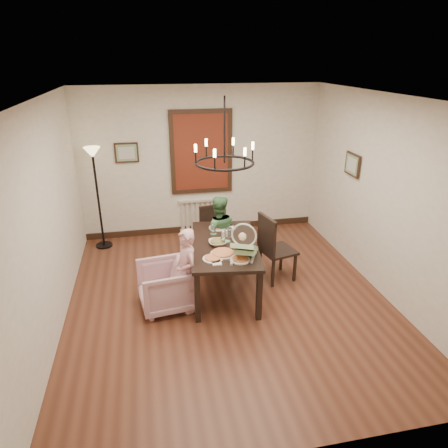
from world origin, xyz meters
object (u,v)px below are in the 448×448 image
object	(u,v)px
drinking_glass	(223,241)
chair_right	(278,247)
seated_man	(218,240)
dining_table	(224,248)
baby_bouncer	(245,246)
armchair	(165,286)
elderly_woman	(187,278)
chair_far	(214,233)
floor_lamp	(98,200)

from	to	relation	value
drinking_glass	chair_right	bearing A→B (deg)	13.98
seated_man	dining_table	bearing A→B (deg)	90.57
dining_table	baby_bouncer	xyz separation A→B (m)	(0.18, -0.46, 0.25)
armchair	elderly_woman	bearing A→B (deg)	59.01
dining_table	elderly_woman	size ratio (longest dim) A/B	1.77
dining_table	seated_man	distance (m)	0.67
baby_bouncer	elderly_woman	bearing A→B (deg)	-161.28
seated_man	chair_far	bearing A→B (deg)	-88.46
chair_far	drinking_glass	size ratio (longest dim) A/B	6.57
chair_right	armchair	xyz separation A→B (m)	(-1.76, -0.44, -0.22)
chair_right	floor_lamp	bearing A→B (deg)	44.49
floor_lamp	chair_far	bearing A→B (deg)	-23.52
chair_far	dining_table	bearing A→B (deg)	-102.07
armchair	floor_lamp	xyz separation A→B (m)	(-1.01, 2.16, 0.57)
armchair	elderly_woman	world-z (taller)	elderly_woman
chair_far	seated_man	size ratio (longest dim) A/B	0.87
chair_far	chair_right	world-z (taller)	chair_right
chair_far	floor_lamp	bearing A→B (deg)	146.34
armchair	floor_lamp	size ratio (longest dim) A/B	0.40
chair_far	seated_man	xyz separation A→B (m)	(-0.01, -0.41, 0.07)
dining_table	floor_lamp	world-z (taller)	floor_lamp
drinking_glass	chair_far	bearing A→B (deg)	86.46
dining_table	seated_man	size ratio (longest dim) A/B	1.68
dining_table	seated_man	world-z (taller)	seated_man
seated_man	chair_right	bearing A→B (deg)	153.51
chair_right	seated_man	distance (m)	0.98
drinking_glass	floor_lamp	world-z (taller)	floor_lamp
armchair	drinking_glass	xyz separation A→B (m)	(0.85, 0.21, 0.51)
chair_right	chair_far	bearing A→B (deg)	29.88
baby_bouncer	floor_lamp	bearing A→B (deg)	155.21
armchair	dining_table	bearing A→B (deg)	99.30
armchair	elderly_woman	distance (m)	0.36
elderly_woman	floor_lamp	world-z (taller)	floor_lamp
elderly_woman	floor_lamp	xyz separation A→B (m)	(-1.29, 2.29, 0.40)
chair_far	seated_man	distance (m)	0.42
floor_lamp	elderly_woman	bearing A→B (deg)	-60.52
seated_man	baby_bouncer	bearing A→B (deg)	100.64
chair_far	elderly_woman	xyz separation A→B (m)	(-0.63, -1.45, 0.04)
dining_table	chair_far	bearing A→B (deg)	95.71
dining_table	chair_right	world-z (taller)	chair_right
chair_right	floor_lamp	size ratio (longest dim) A/B	0.61
chair_right	armchair	distance (m)	1.83
chair_far	chair_right	distance (m)	1.23
elderly_woman	floor_lamp	bearing A→B (deg)	-168.31
armchair	chair_right	bearing A→B (deg)	96.51
chair_right	elderly_woman	distance (m)	1.58
dining_table	chair_right	bearing A→B (deg)	18.68
armchair	drinking_glass	bearing A→B (deg)	96.45
elderly_woman	seated_man	distance (m)	1.21
chair_right	seated_man	world-z (taller)	chair_right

